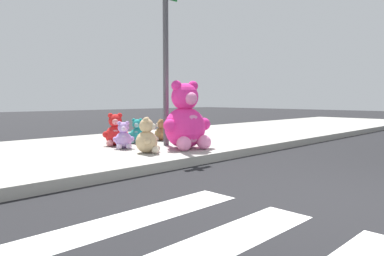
% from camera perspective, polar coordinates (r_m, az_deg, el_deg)
% --- Properties ---
extents(sidewalk, '(28.00, 4.40, 0.15)m').
position_cam_1_polar(sidewalk, '(7.27, -14.29, -3.42)').
color(sidewalk, '#9E9B93').
rests_on(sidewalk, ground_plane).
extents(sign_pole, '(0.56, 0.11, 3.20)m').
position_cam_1_polar(sign_pole, '(7.17, -4.20, 10.81)').
color(sign_pole, '#4C4C51').
rests_on(sign_pole, sidewalk).
extents(plush_pink_large, '(0.96, 0.89, 1.27)m').
position_cam_1_polar(plush_pink_large, '(6.69, -0.98, 1.05)').
color(plush_pink_large, '#F22D93').
rests_on(plush_pink_large, sidewalk).
extents(plush_teal, '(0.37, 0.37, 0.52)m').
position_cam_1_polar(plush_teal, '(7.58, -8.73, -0.84)').
color(plush_teal, teal).
rests_on(plush_teal, sidewalk).
extents(plush_red, '(0.45, 0.47, 0.65)m').
position_cam_1_polar(plush_red, '(7.27, -12.13, -0.72)').
color(plush_red, red).
rests_on(plush_red, sidewalk).
extents(plush_white, '(0.54, 0.48, 0.70)m').
position_cam_1_polar(plush_white, '(8.15, -0.57, 0.11)').
color(plush_white, white).
rests_on(plush_white, sidewalk).
extents(plush_lavender, '(0.36, 0.37, 0.52)m').
position_cam_1_polar(plush_lavender, '(6.80, -10.87, -1.52)').
color(plush_lavender, '#B28CD8').
rests_on(plush_lavender, sidewalk).
extents(plush_tan, '(0.44, 0.44, 0.62)m').
position_cam_1_polar(plush_tan, '(6.20, -7.10, -1.69)').
color(plush_tan, tan).
rests_on(plush_tan, sidewalk).
extents(plush_brown, '(0.34, 0.35, 0.48)m').
position_cam_1_polar(plush_brown, '(8.00, -5.04, -0.63)').
color(plush_brown, olive).
rests_on(plush_brown, sidewalk).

